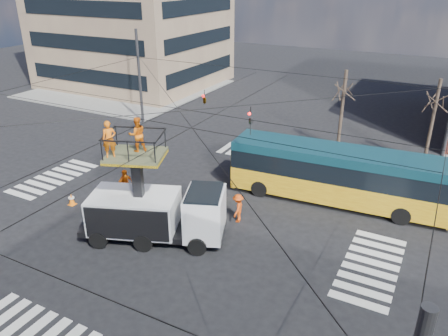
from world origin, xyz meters
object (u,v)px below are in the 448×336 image
city_bus (338,174)px  flagger (238,208)px  utility_truck (156,202)px  worker_ground (125,185)px  traffic_cone (72,199)px

city_bus → flagger: (-4.00, -4.67, -0.93)m
utility_truck → flagger: (2.82, 3.30, -1.25)m
utility_truck → worker_ground: utility_truck is taller
utility_truck → flagger: 4.52m
utility_truck → traffic_cone: 6.63m
city_bus → flagger: city_bus is taller
utility_truck → city_bus: bearing=28.4°
city_bus → flagger: 6.22m
utility_truck → traffic_cone: bearing=154.5°
traffic_cone → worker_ground: size_ratio=0.37×
city_bus → traffic_cone: city_bus is taller
worker_ground → utility_truck: bearing=-110.6°
flagger → worker_ground: bearing=-93.5°
worker_ground → flagger: bearing=-72.6°
utility_truck → city_bus: utility_truck is taller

